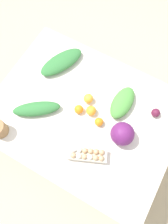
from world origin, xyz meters
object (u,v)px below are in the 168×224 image
object	(u,v)px
greens_bunch_beet_tops	(61,62)
orange_2	(99,122)
greens_bunch_dandelion	(37,109)
orange_3	(88,98)
beet_root	(156,113)
orange_0	(91,111)
greens_bunch_chard	(122,103)
orange_1	(79,109)
cabbage_purple	(122,134)
egg_carton	(87,154)

from	to	relation	value
greens_bunch_beet_tops	orange_2	xyz separation A→B (m)	(0.51, -0.30, -0.01)
greens_bunch_dandelion	orange_3	world-z (taller)	greens_bunch_dandelion
beet_root	orange_2	world-z (taller)	beet_root
orange_0	orange_3	xyz separation A→B (m)	(-0.07, 0.08, -0.00)
orange_0	greens_bunch_chard	bearing A→B (deg)	44.05
greens_bunch_chard	orange_2	bearing A→B (deg)	-110.99
orange_1	greens_bunch_beet_tops	bearing A→B (deg)	138.71
orange_1	orange_2	world-z (taller)	orange_1
cabbage_purple	beet_root	bearing A→B (deg)	62.51
orange_0	orange_2	distance (m)	0.10
greens_bunch_chard	orange_0	xyz separation A→B (m)	(-0.18, -0.17, -0.01)
greens_bunch_beet_tops	greens_bunch_chard	bearing A→B (deg)	-8.02
greens_bunch_chard	orange_0	size ratio (longest dim) A/B	3.76
beet_root	greens_bunch_dandelion	bearing A→B (deg)	-152.52
egg_carton	beet_root	size ratio (longest dim) A/B	4.28
orange_3	orange_0	bearing A→B (deg)	-49.42
greens_bunch_beet_tops	orange_1	size ratio (longest dim) A/B	5.61
orange_1	orange_2	xyz separation A→B (m)	(0.18, -0.01, -0.00)
beet_root	orange_0	world-z (taller)	orange_0
egg_carton	orange_2	bearing A→B (deg)	75.75
egg_carton	orange_0	xyz separation A→B (m)	(-0.13, 0.30, -0.00)
cabbage_purple	orange_2	distance (m)	0.20
cabbage_purple	greens_bunch_chard	bearing A→B (deg)	114.21
egg_carton	orange_2	distance (m)	0.26
greens_bunch_dandelion	orange_2	xyz separation A→B (m)	(0.46, 0.14, -0.01)
greens_bunch_chard	greens_bunch_beet_tops	size ratio (longest dim) A/B	0.74
greens_bunch_beet_tops	egg_carton	bearing A→B (deg)	-45.26
orange_0	egg_carton	bearing A→B (deg)	-66.02
beet_root	cabbage_purple	bearing A→B (deg)	-117.49
egg_carton	orange_0	bearing A→B (deg)	90.48
orange_0	orange_2	size ratio (longest dim) A/B	1.16
egg_carton	greens_bunch_beet_tops	size ratio (longest dim) A/B	0.74
orange_2	orange_3	xyz separation A→B (m)	(-0.16, 0.12, 0.00)
greens_bunch_dandelion	orange_2	size ratio (longest dim) A/B	5.44
orange_1	beet_root	bearing A→B (deg)	26.66
greens_bunch_beet_tops	orange_0	world-z (taller)	same
orange_0	orange_3	size ratio (longest dim) A/B	1.02
beet_root	orange_1	xyz separation A→B (m)	(-0.52, -0.26, 0.00)
beet_root	orange_2	distance (m)	0.43
greens_bunch_chard	greens_bunch_beet_tops	world-z (taller)	greens_bunch_chard
orange_2	orange_3	bearing A→B (deg)	141.79
cabbage_purple	egg_carton	xyz separation A→B (m)	(-0.15, -0.24, -0.04)
beet_root	orange_1	bearing A→B (deg)	-153.34
cabbage_purple	orange_2	xyz separation A→B (m)	(-0.19, 0.01, -0.05)
orange_1	cabbage_purple	bearing A→B (deg)	-4.10
cabbage_purple	greens_bunch_beet_tops	size ratio (longest dim) A/B	0.44
egg_carton	orange_3	world-z (taller)	egg_carton
orange_1	orange_0	bearing A→B (deg)	22.29
greens_bunch_chard	greens_bunch_beet_tops	bearing A→B (deg)	171.98
greens_bunch_chard	orange_1	distance (m)	0.33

